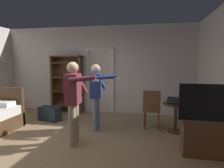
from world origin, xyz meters
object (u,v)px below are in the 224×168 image
object	(u,v)px
person_blue_shirt	(74,97)
bottle_on_table	(183,100)
side_table	(176,113)
tv_flatscreen	(210,134)
laptop	(175,102)
person_striped_shirt	(96,92)
wooden_chair	(152,108)
bookshelf	(67,82)
suitcase_dark	(50,114)

from	to	relation	value
person_blue_shirt	bottle_on_table	bearing A→B (deg)	24.73
bottle_on_table	person_blue_shirt	xyz separation A→B (m)	(-2.26, -1.04, 0.16)
side_table	bottle_on_table	bearing A→B (deg)	-29.74
tv_flatscreen	laptop	distance (m)	1.24
tv_flatscreen	person_striped_shirt	distance (m)	2.62
laptop	wooden_chair	distance (m)	0.58
side_table	laptop	bearing A→B (deg)	-133.39
person_blue_shirt	tv_flatscreen	bearing A→B (deg)	0.00
bookshelf	bottle_on_table	size ratio (longest dim) A/B	7.10
wooden_chair	person_blue_shirt	distance (m)	2.03
bookshelf	tv_flatscreen	world-z (taller)	bookshelf
wooden_chair	person_blue_shirt	xyz separation A→B (m)	(-1.56, -1.22, 0.43)
laptop	suitcase_dark	bearing A→B (deg)	175.04
tv_flatscreen	wooden_chair	size ratio (longest dim) A/B	1.32
tv_flatscreen	wooden_chair	world-z (taller)	tv_flatscreen
laptop	person_striped_shirt	distance (m)	1.89
bookshelf	suitcase_dark	bearing A→B (deg)	-96.28
laptop	suitcase_dark	size ratio (longest dim) A/B	0.63
side_table	wooden_chair	xyz separation A→B (m)	(-0.57, 0.10, 0.07)
bottle_on_table	wooden_chair	size ratio (longest dim) A/B	0.27
bottle_on_table	person_striped_shirt	world-z (taller)	person_striped_shirt
person_blue_shirt	suitcase_dark	world-z (taller)	person_blue_shirt
tv_flatscreen	suitcase_dark	distance (m)	4.14
bookshelf	person_blue_shirt	distance (m)	2.68
tv_flatscreen	bottle_on_table	world-z (taller)	tv_flatscreen
laptop	person_blue_shirt	distance (m)	2.36
person_striped_shirt	side_table	bearing A→B (deg)	5.21
side_table	tv_flatscreen	bearing A→B (deg)	-67.47
laptop	wooden_chair	world-z (taller)	wooden_chair
bookshelf	person_striped_shirt	size ratio (longest dim) A/B	1.16
bottle_on_table	person_striped_shirt	xyz separation A→B (m)	(-2.06, -0.09, 0.14)
side_table	person_striped_shirt	xyz separation A→B (m)	(-1.92, -0.17, 0.48)
side_table	person_blue_shirt	distance (m)	2.45
side_table	wooden_chair	bearing A→B (deg)	170.16
suitcase_dark	bottle_on_table	bearing A→B (deg)	8.47
person_blue_shirt	suitcase_dark	xyz separation A→B (m)	(-1.32, 1.37, -0.78)
tv_flatscreen	person_striped_shirt	world-z (taller)	person_striped_shirt
suitcase_dark	person_striped_shirt	bearing A→B (deg)	-1.90
wooden_chair	suitcase_dark	bearing A→B (deg)	176.92
bottle_on_table	person_blue_shirt	distance (m)	2.50
side_table	bottle_on_table	distance (m)	0.38
bookshelf	bottle_on_table	distance (m)	3.73
person_striped_shirt	suitcase_dark	xyz separation A→B (m)	(-1.52, 0.43, -0.75)
person_blue_shirt	person_striped_shirt	bearing A→B (deg)	77.71
tv_flatscreen	side_table	distance (m)	1.22
bookshelf	tv_flatscreen	bearing A→B (deg)	-32.32
person_blue_shirt	suitcase_dark	bearing A→B (deg)	133.76
laptop	wooden_chair	size ratio (longest dim) A/B	0.39
side_table	person_striped_shirt	world-z (taller)	person_striped_shirt
side_table	suitcase_dark	size ratio (longest dim) A/B	1.13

